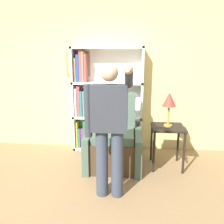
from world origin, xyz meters
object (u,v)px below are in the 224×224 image
object	(u,v)px
side_table	(167,133)
person_standing	(109,124)
bookcase	(99,102)
table_lamp	(169,101)
armchair	(114,143)

from	to	relation	value
side_table	person_standing	bearing A→B (deg)	-133.01
person_standing	side_table	world-z (taller)	person_standing
bookcase	side_table	xyz separation A→B (m)	(1.18, -0.65, -0.37)
bookcase	table_lamp	distance (m)	1.35
armchair	side_table	xyz separation A→B (m)	(0.84, 0.01, 0.19)
side_table	table_lamp	xyz separation A→B (m)	(0.00, 0.00, 0.51)
person_standing	table_lamp	world-z (taller)	person_standing
armchair	person_standing	distance (m)	1.04
bookcase	person_standing	size ratio (longest dim) A/B	1.18
person_standing	table_lamp	bearing A→B (deg)	46.99
bookcase	person_standing	bearing A→B (deg)	-77.06
person_standing	table_lamp	size ratio (longest dim) A/B	3.07
table_lamp	armchair	bearing A→B (deg)	-179.02
side_table	table_lamp	distance (m)	0.51
bookcase	armchair	world-z (taller)	bookcase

